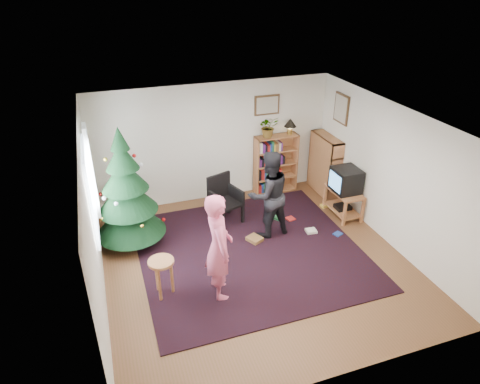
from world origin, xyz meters
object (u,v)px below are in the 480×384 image
object	(u,v)px
crt_tv	(346,180)
person_by_chair	(269,195)
armchair	(224,197)
potted_plant	(268,127)
christmas_tree	(127,198)
tv_stand	(343,201)
picture_right	(341,109)
person_standing	(219,247)
table_lamp	(290,124)
stool	(162,268)
bookshelf_back	(276,163)
bookshelf_right	(325,164)
picture_back	(267,105)

from	to	relation	value
crt_tv	person_by_chair	bearing A→B (deg)	-174.69
armchair	potted_plant	distance (m)	1.81
crt_tv	potted_plant	world-z (taller)	potted_plant
christmas_tree	tv_stand	world-z (taller)	christmas_tree
picture_right	crt_tv	xyz separation A→B (m)	(-0.26, -0.85, -1.17)
person_by_chair	christmas_tree	bearing A→B (deg)	-19.87
christmas_tree	person_standing	xyz separation A→B (m)	(1.12, -1.82, -0.07)
crt_tv	armchair	xyz separation A→B (m)	(-2.32, 0.59, -0.27)
armchair	person_by_chair	xyz separation A→B (m)	(0.61, -0.75, 0.32)
tv_stand	armchair	xyz separation A→B (m)	(-2.32, 0.59, 0.19)
person_standing	table_lamp	distance (m)	3.85
stool	christmas_tree	bearing A→B (deg)	100.38
tv_stand	table_lamp	bearing A→B (deg)	111.90
crt_tv	christmas_tree	bearing A→B (deg)	174.97
bookshelf_back	crt_tv	bearing A→B (deg)	-58.68
christmas_tree	bookshelf_right	size ratio (longest dim) A/B	1.72
christmas_tree	tv_stand	distance (m)	4.21
bookshelf_back	potted_plant	distance (m)	0.88
crt_tv	potted_plant	xyz separation A→B (m)	(-1.08, 1.44, 0.74)
tv_stand	crt_tv	bearing A→B (deg)	180.00
bookshelf_right	potted_plant	distance (m)	1.53
picture_back	bookshelf_right	bearing A→B (deg)	-23.92
picture_back	potted_plant	distance (m)	0.45
bookshelf_back	armchair	world-z (taller)	bookshelf_back
armchair	person_standing	xyz separation A→B (m)	(-0.71, -2.04, 0.35)
person_standing	table_lamp	world-z (taller)	person_standing
stool	person_by_chair	world-z (taller)	person_by_chair
armchair	person_standing	bearing A→B (deg)	-127.74
stool	tv_stand	bearing A→B (deg)	17.56
armchair	table_lamp	bearing A→B (deg)	7.36
picture_right	person_by_chair	xyz separation A→B (m)	(-1.96, -1.01, -1.11)
picture_right	tv_stand	size ratio (longest dim) A/B	0.72
picture_right	person_standing	xyz separation A→B (m)	(-3.28, -2.30, -1.09)
bookshelf_back	crt_tv	distance (m)	1.69
picture_right	bookshelf_right	xyz separation A→B (m)	(-0.14, 0.20, -1.29)
person_standing	table_lamp	xyz separation A→B (m)	(2.45, 2.89, 0.67)
bookshelf_right	stool	bearing A→B (deg)	119.68
person_by_chair	table_lamp	bearing A→B (deg)	-133.00
christmas_tree	potted_plant	size ratio (longest dim) A/B	4.98
potted_plant	table_lamp	bearing A→B (deg)	0.00
bookshelf_right	table_lamp	size ratio (longest dim) A/B	3.73
picture_right	person_by_chair	bearing A→B (deg)	-152.81
table_lamp	picture_back	bearing A→B (deg)	164.63
person_standing	person_by_chair	size ratio (longest dim) A/B	1.03
picture_back	crt_tv	xyz separation A→B (m)	(1.07, -1.57, -1.17)
christmas_tree	potted_plant	world-z (taller)	christmas_tree
christmas_tree	table_lamp	bearing A→B (deg)	16.75
armchair	person_standing	distance (m)	2.19
picture_right	crt_tv	distance (m)	1.47
tv_stand	crt_tv	world-z (taller)	crt_tv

